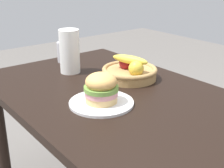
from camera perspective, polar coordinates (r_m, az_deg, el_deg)
dining_table at (r=1.51m, az=0.53°, el=-5.14°), size 1.40×0.90×0.75m
plate at (r=1.34m, az=-1.96°, el=-3.46°), size 0.28×0.28×0.01m
sandwich at (r=1.32m, az=-1.99°, el=-0.69°), size 0.15×0.15×0.13m
soda_can at (r=1.94m, az=-9.05°, el=5.81°), size 0.07×0.07×0.13m
fruit_basket at (r=1.63m, az=3.28°, el=2.41°), size 0.29×0.29×0.14m
paper_towel_roll at (r=1.73m, az=-7.79°, el=5.95°), size 0.11×0.11×0.24m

